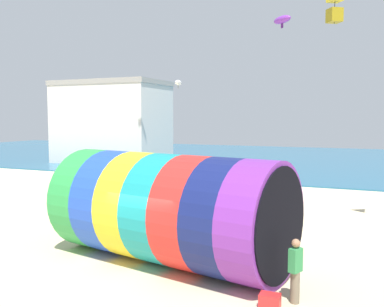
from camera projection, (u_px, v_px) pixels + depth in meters
The scene contains 9 objects.
ground_plane at pixel (152, 270), 13.52m from camera, with size 120.00×120.00×0.00m, color beige.
sea at pixel (313, 160), 48.84m from camera, with size 120.00×40.00×0.10m, color #236084.
giant_inflatable_tube at pixel (169, 209), 14.11m from camera, with size 8.49×5.13×3.62m.
kite_handler at pixel (295, 270), 11.03m from camera, with size 0.34×0.42×1.70m.
kite_purple_parafoil at pixel (282, 20), 26.48m from camera, with size 1.52×1.39×0.77m.
kite_yellow_box at pixel (335, 5), 17.69m from camera, with size 0.73×0.73×1.50m.
kite_white_parafoil at pixel (178, 83), 24.82m from camera, with size 0.55×1.01×0.48m.
promenade_building at pixel (112, 122), 45.35m from camera, with size 11.33×7.03×8.64m.
cooler_box at pixel (270, 301), 10.80m from camera, with size 0.52×0.36×0.36m, color red.
Camera 1 is at (6.34, -11.61, 4.80)m, focal length 40.00 mm.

